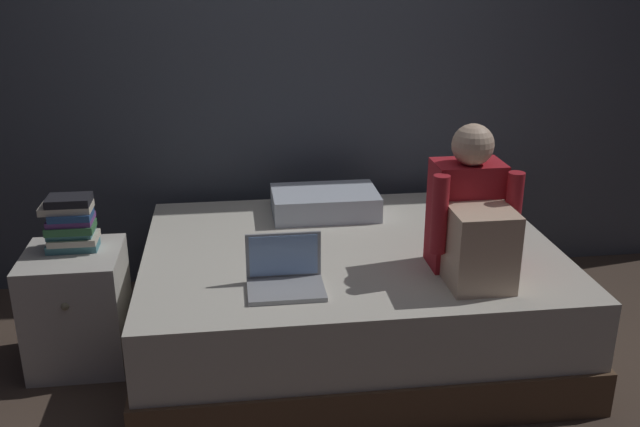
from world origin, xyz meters
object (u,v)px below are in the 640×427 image
object	(u,v)px
laptop	(285,275)
book_stack	(71,224)
bed	(350,296)
nightstand	(78,308)
person_sitting	(472,220)
pillow	(325,203)

from	to	relation	value
laptop	book_stack	world-z (taller)	book_stack
bed	laptop	size ratio (longest dim) A/B	6.25
nightstand	person_sitting	size ratio (longest dim) A/B	0.86
pillow	book_stack	distance (m)	1.29
person_sitting	pillow	xyz separation A→B (m)	(-0.53, 0.81, -0.19)
bed	pillow	distance (m)	0.56
bed	person_sitting	world-z (taller)	person_sitting
bed	book_stack	bearing A→B (deg)	177.60
book_stack	person_sitting	bearing A→B (deg)	-13.22
bed	pillow	bearing A→B (deg)	98.02
person_sitting	bed	bearing A→B (deg)	142.24
nightstand	person_sitting	distance (m)	1.87
book_stack	laptop	bearing A→B (deg)	-25.67
pillow	book_stack	xyz separation A→B (m)	(-1.23, -0.40, 0.09)
nightstand	laptop	bearing A→B (deg)	-23.28
laptop	pillow	distance (m)	0.90
person_sitting	laptop	xyz separation A→B (m)	(-0.81, -0.04, -0.20)
bed	laptop	bearing A→B (deg)	-131.06
person_sitting	pillow	distance (m)	0.98
nightstand	laptop	size ratio (longest dim) A/B	1.75
person_sitting	book_stack	distance (m)	1.80
laptop	pillow	size ratio (longest dim) A/B	0.57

